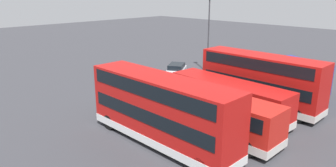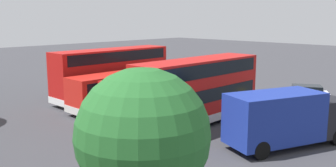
{
  "view_description": "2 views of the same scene",
  "coord_description": "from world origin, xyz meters",
  "px_view_note": "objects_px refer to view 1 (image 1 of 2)",
  "views": [
    {
      "loc": [
        18.27,
        22.85,
        9.74
      ],
      "look_at": [
        -1.09,
        3.27,
        1.62
      ],
      "focal_mm": 33.87,
      "sensor_mm": 36.0,
      "label": 1
    },
    {
      "loc": [
        -21.89,
        29.45,
        7.4
      ],
      "look_at": [
        2.62,
        4.45,
        1.14
      ],
      "focal_mm": 40.02,
      "sensor_mm": 36.0,
      "label": 2
    }
  ],
  "objects_px": {
    "box_truck_blue": "(293,74)",
    "car_hatchback_silver": "(176,70)",
    "bus_double_decker_fourth": "(161,109)",
    "lamp_post_tall": "(209,30)",
    "bus_single_deck_second": "(228,98)",
    "waste_bin_yellow": "(211,72)",
    "bus_double_decker_near_end": "(260,79)",
    "bus_single_deck_third": "(204,109)"
  },
  "relations": [
    {
      "from": "car_hatchback_silver",
      "to": "waste_bin_yellow",
      "type": "xyz_separation_m",
      "value": [
        -2.9,
        2.85,
        -0.22
      ]
    },
    {
      "from": "bus_single_deck_second",
      "to": "bus_double_decker_near_end",
      "type": "bearing_deg",
      "value": 173.05
    },
    {
      "from": "car_hatchback_silver",
      "to": "lamp_post_tall",
      "type": "bearing_deg",
      "value": 158.05
    },
    {
      "from": "box_truck_blue",
      "to": "lamp_post_tall",
      "type": "relative_size",
      "value": 0.88
    },
    {
      "from": "bus_single_deck_second",
      "to": "bus_single_deck_third",
      "type": "distance_m",
      "value": 3.3
    },
    {
      "from": "bus_single_deck_second",
      "to": "box_truck_blue",
      "type": "distance_m",
      "value": 10.51
    },
    {
      "from": "bus_single_deck_third",
      "to": "car_hatchback_silver",
      "type": "relative_size",
      "value": 2.63
    },
    {
      "from": "bus_double_decker_fourth",
      "to": "lamp_post_tall",
      "type": "height_order",
      "value": "lamp_post_tall"
    },
    {
      "from": "bus_single_deck_second",
      "to": "waste_bin_yellow",
      "type": "height_order",
      "value": "bus_single_deck_second"
    },
    {
      "from": "bus_double_decker_fourth",
      "to": "lamp_post_tall",
      "type": "distance_m",
      "value": 19.71
    },
    {
      "from": "car_hatchback_silver",
      "to": "lamp_post_tall",
      "type": "height_order",
      "value": "lamp_post_tall"
    },
    {
      "from": "car_hatchback_silver",
      "to": "bus_double_decker_near_end",
      "type": "bearing_deg",
      "value": 79.56
    },
    {
      "from": "lamp_post_tall",
      "to": "waste_bin_yellow",
      "type": "height_order",
      "value": "lamp_post_tall"
    },
    {
      "from": "bus_single_deck_second",
      "to": "box_truck_blue",
      "type": "xyz_separation_m",
      "value": [
        -10.5,
        0.46,
        0.09
      ]
    },
    {
      "from": "bus_double_decker_near_end",
      "to": "car_hatchback_silver",
      "type": "distance_m",
      "value": 12.42
    },
    {
      "from": "bus_single_deck_third",
      "to": "waste_bin_yellow",
      "type": "xyz_separation_m",
      "value": [
        -12.35,
        -8.97,
        -1.15
      ]
    },
    {
      "from": "bus_single_deck_third",
      "to": "car_hatchback_silver",
      "type": "xyz_separation_m",
      "value": [
        -9.45,
        -11.82,
        -0.92
      ]
    },
    {
      "from": "box_truck_blue",
      "to": "waste_bin_yellow",
      "type": "distance_m",
      "value": 9.41
    },
    {
      "from": "bus_single_deck_second",
      "to": "lamp_post_tall",
      "type": "bearing_deg",
      "value": -135.01
    },
    {
      "from": "bus_double_decker_fourth",
      "to": "box_truck_blue",
      "type": "bearing_deg",
      "value": 177.21
    },
    {
      "from": "bus_single_deck_third",
      "to": "car_hatchback_silver",
      "type": "height_order",
      "value": "bus_single_deck_third"
    },
    {
      "from": "box_truck_blue",
      "to": "car_hatchback_silver",
      "type": "xyz_separation_m",
      "value": [
        4.34,
        -12.07,
        -1.01
      ]
    },
    {
      "from": "bus_single_deck_second",
      "to": "waste_bin_yellow",
      "type": "distance_m",
      "value": 12.65
    },
    {
      "from": "bus_double_decker_near_end",
      "to": "bus_single_deck_second",
      "type": "xyz_separation_m",
      "value": [
        3.93,
        -0.48,
        -0.83
      ]
    },
    {
      "from": "bus_double_decker_near_end",
      "to": "waste_bin_yellow",
      "type": "xyz_separation_m",
      "value": [
        -5.13,
        -9.24,
        -1.97
      ]
    },
    {
      "from": "lamp_post_tall",
      "to": "bus_single_deck_third",
      "type": "bearing_deg",
      "value": 37.54
    },
    {
      "from": "bus_single_deck_second",
      "to": "lamp_post_tall",
      "type": "relative_size",
      "value": 1.14
    },
    {
      "from": "car_hatchback_silver",
      "to": "waste_bin_yellow",
      "type": "distance_m",
      "value": 4.08
    },
    {
      "from": "bus_single_deck_third",
      "to": "bus_single_deck_second",
      "type": "bearing_deg",
      "value": -176.44
    },
    {
      "from": "bus_double_decker_near_end",
      "to": "car_hatchback_silver",
      "type": "relative_size",
      "value": 2.44
    },
    {
      "from": "bus_single_deck_second",
      "to": "car_hatchback_silver",
      "type": "bearing_deg",
      "value": -117.92
    },
    {
      "from": "bus_single_deck_second",
      "to": "waste_bin_yellow",
      "type": "bearing_deg",
      "value": -135.96
    },
    {
      "from": "bus_double_decker_fourth",
      "to": "waste_bin_yellow",
      "type": "height_order",
      "value": "bus_double_decker_fourth"
    },
    {
      "from": "lamp_post_tall",
      "to": "car_hatchback_silver",
      "type": "bearing_deg",
      "value": -21.95
    },
    {
      "from": "bus_single_deck_second",
      "to": "lamp_post_tall",
      "type": "distance_m",
      "value": 14.65
    },
    {
      "from": "bus_single_deck_third",
      "to": "bus_double_decker_fourth",
      "type": "xyz_separation_m",
      "value": [
        3.63,
        -0.6,
        0.83
      ]
    },
    {
      "from": "bus_double_decker_fourth",
      "to": "bus_single_deck_second",
      "type": "bearing_deg",
      "value": 176.76
    },
    {
      "from": "box_truck_blue",
      "to": "bus_double_decker_fourth",
      "type": "bearing_deg",
      "value": -2.79
    },
    {
      "from": "bus_single_deck_second",
      "to": "car_hatchback_silver",
      "type": "relative_size",
      "value": 2.35
    },
    {
      "from": "box_truck_blue",
      "to": "car_hatchback_silver",
      "type": "relative_size",
      "value": 1.81
    },
    {
      "from": "bus_double_decker_fourth",
      "to": "box_truck_blue",
      "type": "relative_size",
      "value": 1.45
    },
    {
      "from": "bus_single_deck_second",
      "to": "car_hatchback_silver",
      "type": "height_order",
      "value": "bus_single_deck_second"
    }
  ]
}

